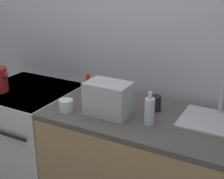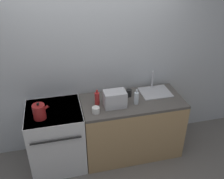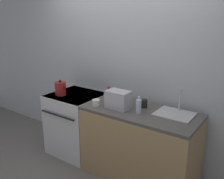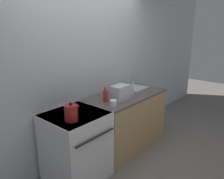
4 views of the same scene
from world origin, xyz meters
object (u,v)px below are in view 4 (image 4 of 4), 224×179
Objects in this scene: bottle_red at (105,96)px; cup_black at (120,90)px; toaster at (120,93)px; bottle_clear at (132,90)px; kettle at (71,113)px; cup_white at (113,103)px; stove at (76,145)px.

bottle_red is 0.47m from cup_black.
toaster is 0.29m from bottle_clear.
cup_white is (0.68, -0.05, -0.05)m from kettle.
toaster is at bearing 178.03° from bottle_clear.
toaster is 2.99× the size of cup_white.
bottle_red reaches higher than bottle_clear.
toaster is 2.79× the size of cup_black.
bottle_clear is at bearing -5.21° from stove.
stove is at bearing 174.79° from bottle_clear.
stove is at bearing -179.04° from bottle_red.
stove is at bearing 40.95° from kettle.
kettle reaches higher than bottle_clear.
stove is 4.05× the size of kettle.
toaster is at bearing -6.38° from stove.
cup_black reaches higher than cup_white.
kettle is at bearing -168.80° from bottle_red.
bottle_clear is at bearing -78.72° from cup_black.
cup_white is at bearing -19.32° from stove.
bottle_clear is at bearing 1.70° from kettle.
stove is 8.72× the size of cup_black.
kettle is 0.74m from bottle_red.
stove is 3.13× the size of toaster.
toaster is (0.94, 0.05, 0.01)m from kettle.
cup_white reaches higher than stove.
bottle_clear is 0.98× the size of bottle_red.
cup_black is (0.46, 0.10, -0.04)m from bottle_red.
cup_black is (0.51, 0.29, 0.01)m from cup_white.
kettle is 0.94m from toaster.
bottle_red is at bearing 0.96° from stove.
bottle_red is at bearing 167.90° from bottle_clear.
bottle_clear is at bearing -12.10° from bottle_red.
kettle is 1.04× the size of bottle_red.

